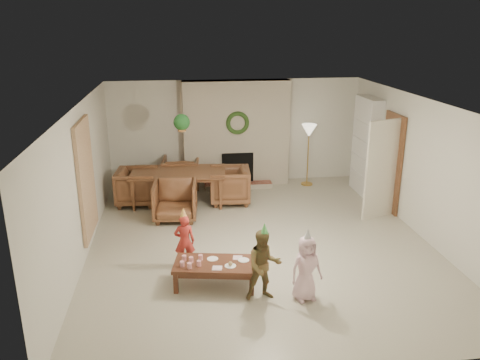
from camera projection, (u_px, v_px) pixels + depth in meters
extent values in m
plane|color=#B7B29E|center=(259.00, 241.00, 8.75)|extent=(7.00, 7.00, 0.00)
plane|color=white|center=(261.00, 103.00, 7.96)|extent=(7.00, 7.00, 0.00)
plane|color=silver|center=(235.00, 132.00, 11.65)|extent=(7.00, 0.00, 7.00)
plane|color=silver|center=(317.00, 276.00, 5.06)|extent=(7.00, 0.00, 7.00)
plane|color=silver|center=(82.00, 183.00, 7.98)|extent=(0.00, 7.00, 7.00)
plane|color=silver|center=(423.00, 169.00, 8.73)|extent=(0.00, 7.00, 7.00)
cube|color=#501715|center=(236.00, 134.00, 11.46)|extent=(2.50, 0.40, 2.50)
cube|color=maroon|center=(238.00, 186.00, 11.51)|extent=(1.60, 0.30, 0.12)
cube|color=black|center=(237.00, 168.00, 11.54)|extent=(0.75, 0.12, 0.75)
torus|color=#224319|center=(238.00, 123.00, 11.15)|extent=(0.54, 0.10, 0.54)
cylinder|color=gold|center=(307.00, 184.00, 11.78)|extent=(0.28, 0.28, 0.03)
cylinder|color=gold|center=(308.00, 157.00, 11.57)|extent=(0.03, 0.03, 1.34)
cone|color=beige|center=(309.00, 131.00, 11.36)|extent=(0.36, 0.36, 0.30)
cube|color=white|center=(366.00, 146.00, 10.93)|extent=(0.30, 1.00, 2.20)
cube|color=white|center=(363.00, 173.00, 11.13)|extent=(0.30, 0.92, 0.03)
cube|color=white|center=(365.00, 157.00, 11.00)|extent=(0.30, 0.92, 0.03)
cube|color=white|center=(366.00, 140.00, 10.88)|extent=(0.30, 0.92, 0.03)
cube|color=white|center=(367.00, 122.00, 10.75)|extent=(0.30, 0.92, 0.03)
cube|color=#AC1F35|center=(365.00, 170.00, 10.94)|extent=(0.20, 0.40, 0.24)
cube|color=navy|center=(363.00, 150.00, 11.00)|extent=(0.20, 0.44, 0.24)
cube|color=#AE6D25|center=(367.00, 135.00, 10.74)|extent=(0.20, 0.36, 0.22)
cube|color=brown|center=(392.00, 163.00, 9.93)|extent=(0.05, 0.86, 2.04)
cube|color=beige|center=(382.00, 170.00, 9.53)|extent=(0.77, 0.32, 2.00)
cube|color=#CAB38E|center=(86.00, 179.00, 8.17)|extent=(0.06, 1.20, 2.00)
imported|color=brown|center=(179.00, 188.00, 10.47)|extent=(2.11, 1.29, 0.71)
imported|color=brown|center=(175.00, 201.00, 9.62)|extent=(0.91, 0.93, 0.78)
imported|color=brown|center=(181.00, 174.00, 11.30)|extent=(0.91, 0.93, 0.78)
imported|color=brown|center=(137.00, 187.00, 10.42)|extent=(0.93, 0.91, 0.78)
imported|color=brown|center=(230.00, 185.00, 10.51)|extent=(0.93, 0.91, 0.78)
cylinder|color=tan|center=(181.00, 110.00, 9.32)|extent=(0.01, 0.01, 0.70)
cylinder|color=brown|center=(182.00, 128.00, 9.43)|extent=(0.16, 0.16, 0.12)
sphere|color=#18481C|center=(182.00, 122.00, 9.40)|extent=(0.32, 0.32, 0.32)
cube|color=#4E2A1A|center=(215.00, 264.00, 7.19)|extent=(1.31, 0.82, 0.06)
cube|color=#4E2A1A|center=(215.00, 268.00, 7.21)|extent=(1.20, 0.71, 0.08)
cube|color=#4E2A1A|center=(176.00, 283.00, 7.04)|extent=(0.08, 0.08, 0.32)
cube|color=#4E2A1A|center=(252.00, 285.00, 6.99)|extent=(0.08, 0.08, 0.32)
cube|color=#4E2A1A|center=(181.00, 267.00, 7.51)|extent=(0.08, 0.08, 0.32)
cube|color=#4E2A1A|center=(252.00, 268.00, 7.46)|extent=(0.08, 0.08, 0.32)
cylinder|color=white|center=(182.00, 264.00, 7.06)|extent=(0.08, 0.08, 0.08)
cylinder|color=white|center=(184.00, 258.00, 7.23)|extent=(0.08, 0.08, 0.08)
cylinder|color=white|center=(189.00, 266.00, 7.01)|extent=(0.08, 0.08, 0.08)
cylinder|color=white|center=(191.00, 260.00, 7.18)|extent=(0.08, 0.08, 0.08)
cylinder|color=white|center=(199.00, 263.00, 7.07)|extent=(0.08, 0.08, 0.08)
cylinder|color=white|center=(201.00, 257.00, 7.25)|extent=(0.08, 0.08, 0.08)
cylinder|color=white|center=(213.00, 259.00, 7.29)|extent=(0.20, 0.20, 0.01)
cylinder|color=white|center=(230.00, 266.00, 7.08)|extent=(0.20, 0.20, 0.01)
cylinder|color=white|center=(244.00, 260.00, 7.25)|extent=(0.20, 0.20, 0.01)
sphere|color=tan|center=(230.00, 264.00, 7.07)|extent=(0.08, 0.08, 0.07)
cube|color=#DCA2B8|center=(217.00, 268.00, 7.02)|extent=(0.16, 0.16, 0.01)
cube|color=#DCA2B8|center=(238.00, 258.00, 7.33)|extent=(0.16, 0.16, 0.01)
imported|color=#B82D27|center=(185.00, 241.00, 7.69)|extent=(0.33, 0.22, 0.91)
cone|color=#DEE14B|center=(183.00, 213.00, 7.54)|extent=(0.16, 0.16, 0.17)
imported|color=brown|center=(264.00, 265.00, 6.79)|extent=(0.53, 0.42, 1.05)
cone|color=#54C45A|center=(265.00, 229.00, 6.61)|extent=(0.16, 0.16, 0.17)
imported|color=#EFBFCF|center=(306.00, 268.00, 6.79)|extent=(0.53, 0.41, 0.97)
cone|color=silver|center=(308.00, 235.00, 6.63)|extent=(0.13, 0.13, 0.17)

